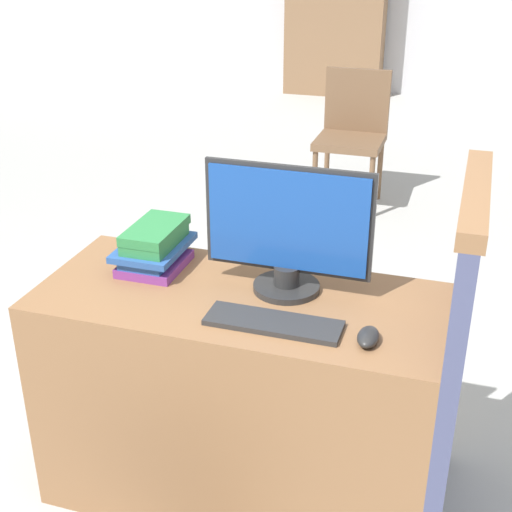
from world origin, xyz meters
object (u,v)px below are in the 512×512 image
book_stack (155,247)px  monitor (288,231)px  keyboard (273,323)px  far_chair (352,129)px  mouse (368,337)px

book_stack → monitor: bearing=-3.7°
keyboard → far_chair: bearing=96.1°
monitor → far_chair: bearing=96.2°
keyboard → book_stack: bearing=152.6°
monitor → book_stack: 0.48m
monitor → mouse: size_ratio=4.93×
monitor → mouse: bearing=-38.2°
book_stack → far_chair: (0.16, 2.78, -0.32)m
keyboard → far_chair: size_ratio=0.43×
keyboard → mouse: size_ratio=3.74×
mouse → far_chair: bearing=101.1°
keyboard → book_stack: (-0.48, 0.25, 0.06)m
monitor → book_stack: monitor is taller
mouse → book_stack: 0.80m
mouse → book_stack: (-0.75, 0.26, 0.05)m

